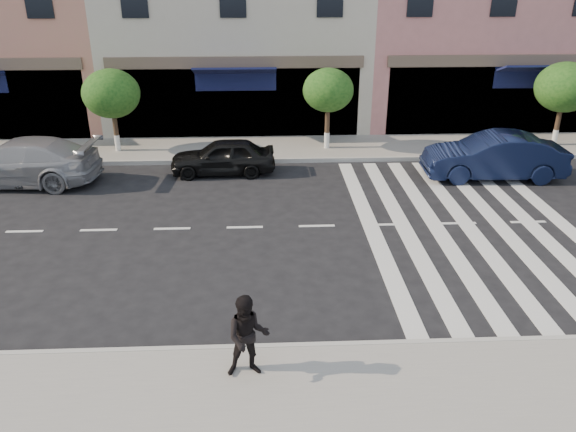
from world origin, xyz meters
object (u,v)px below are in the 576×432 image
object	(u,v)px
car_far_left	(20,162)
car_far_mid	(223,157)
car_far_right	(494,156)
walker	(248,337)

from	to	relation	value
car_far_left	car_far_mid	size ratio (longest dim) A/B	1.44
car_far_right	walker	bearing A→B (deg)	-37.02
car_far_left	car_far_mid	xyz separation A→B (m)	(6.59, 0.69, -0.14)
car_far_mid	car_far_right	xyz separation A→B (m)	(9.13, -0.86, 0.15)
walker	car_far_right	distance (m)	12.72
walker	car_far_mid	bearing A→B (deg)	91.71
car_far_mid	car_far_right	bearing A→B (deg)	83.36
walker	car_far_mid	world-z (taller)	walker
walker	car_far_left	bearing A→B (deg)	123.35
walker	car_far_left	xyz separation A→B (m)	(-7.68, 10.02, -0.17)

